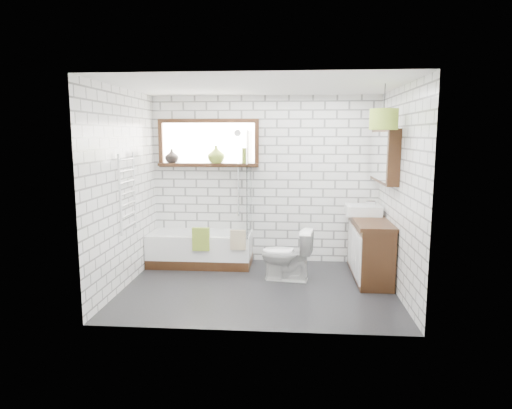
# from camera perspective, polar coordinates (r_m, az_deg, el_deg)

# --- Properties ---
(floor) EXTENTS (3.40, 2.60, 0.01)m
(floor) POSITION_cam_1_polar(r_m,az_deg,el_deg) (5.90, 0.31, -10.38)
(floor) COLOR black
(floor) RESTS_ON ground
(ceiling) EXTENTS (3.40, 2.60, 0.01)m
(ceiling) POSITION_cam_1_polar(r_m,az_deg,el_deg) (5.60, 0.33, 14.65)
(ceiling) COLOR white
(ceiling) RESTS_ON ground
(wall_back) EXTENTS (3.40, 0.01, 2.50)m
(wall_back) POSITION_cam_1_polar(r_m,az_deg,el_deg) (6.91, 1.12, 3.11)
(wall_back) COLOR white
(wall_back) RESTS_ON ground
(wall_front) EXTENTS (3.40, 0.01, 2.50)m
(wall_front) POSITION_cam_1_polar(r_m,az_deg,el_deg) (4.33, -0.96, -0.27)
(wall_front) COLOR white
(wall_front) RESTS_ON ground
(wall_left) EXTENTS (0.01, 2.60, 2.50)m
(wall_left) POSITION_cam_1_polar(r_m,az_deg,el_deg) (5.99, -16.19, 1.89)
(wall_left) COLOR white
(wall_left) RESTS_ON ground
(wall_right) EXTENTS (0.01, 2.60, 2.50)m
(wall_right) POSITION_cam_1_polar(r_m,az_deg,el_deg) (5.75, 17.53, 1.56)
(wall_right) COLOR white
(wall_right) RESTS_ON ground
(window) EXTENTS (1.52, 0.16, 0.68)m
(window) POSITION_cam_1_polar(r_m,az_deg,el_deg) (6.94, -5.98, 7.64)
(window) COLOR black
(window) RESTS_ON wall_back
(towel_radiator) EXTENTS (0.06, 0.52, 1.00)m
(towel_radiator) POSITION_cam_1_polar(r_m,az_deg,el_deg) (5.98, -15.77, 1.42)
(towel_radiator) COLOR white
(towel_radiator) RESTS_ON wall_left
(mirror_cabinet) EXTENTS (0.16, 1.20, 0.70)m
(mirror_cabinet) POSITION_cam_1_polar(r_m,az_deg,el_deg) (6.28, 15.72, 5.88)
(mirror_cabinet) COLOR black
(mirror_cabinet) RESTS_ON wall_right
(shower_riser) EXTENTS (0.02, 0.02, 1.30)m
(shower_riser) POSITION_cam_1_polar(r_m,az_deg,el_deg) (6.89, -2.23, 3.93)
(shower_riser) COLOR silver
(shower_riser) RESTS_ON wall_back
(bathtub) EXTENTS (1.51, 0.66, 0.49)m
(bathtub) POSITION_cam_1_polar(r_m,az_deg,el_deg) (6.87, -6.94, -5.50)
(bathtub) COLOR white
(bathtub) RESTS_ON floor
(shower_screen) EXTENTS (0.02, 0.72, 1.50)m
(shower_screen) POSITION_cam_1_polar(r_m,az_deg,el_deg) (6.59, -0.84, 2.73)
(shower_screen) COLOR white
(shower_screen) RESTS_ON bathtub
(towel_green) EXTENTS (0.24, 0.07, 0.33)m
(towel_green) POSITION_cam_1_polar(r_m,az_deg,el_deg) (6.49, -6.89, -4.33)
(towel_green) COLOR olive
(towel_green) RESTS_ON bathtub
(towel_beige) EXTENTS (0.22, 0.05, 0.28)m
(towel_beige) POSITION_cam_1_polar(r_m,az_deg,el_deg) (6.41, -2.26, -4.44)
(towel_beige) COLOR tan
(towel_beige) RESTS_ON bathtub
(vanity) EXTENTS (0.45, 1.41, 0.81)m
(vanity) POSITION_cam_1_polar(r_m,az_deg,el_deg) (6.42, 14.00, -5.26)
(vanity) COLOR black
(vanity) RESTS_ON floor
(basin) EXTENTS (0.48, 0.42, 0.14)m
(basin) POSITION_cam_1_polar(r_m,az_deg,el_deg) (6.59, 13.23, -0.68)
(basin) COLOR white
(basin) RESTS_ON vanity
(tap) EXTENTS (0.03, 0.03, 0.14)m
(tap) POSITION_cam_1_polar(r_m,az_deg,el_deg) (6.61, 14.62, -0.25)
(tap) COLOR silver
(tap) RESTS_ON vanity
(toilet) EXTENTS (0.49, 0.73, 0.69)m
(toilet) POSITION_cam_1_polar(r_m,az_deg,el_deg) (6.11, 3.84, -6.28)
(toilet) COLOR white
(toilet) RESTS_ON floor
(vase_olive) EXTENTS (0.28, 0.28, 0.26)m
(vase_olive) POSITION_cam_1_polar(r_m,az_deg,el_deg) (6.89, -5.01, 6.08)
(vase_olive) COLOR olive
(vase_olive) RESTS_ON window
(vase_dark) EXTENTS (0.21, 0.21, 0.21)m
(vase_dark) POSITION_cam_1_polar(r_m,az_deg,el_deg) (7.04, -10.48, 5.82)
(vase_dark) COLOR black
(vase_dark) RESTS_ON window
(bottle) EXTENTS (0.09, 0.09, 0.23)m
(bottle) POSITION_cam_1_polar(r_m,az_deg,el_deg) (6.83, -1.47, 5.95)
(bottle) COLOR olive
(bottle) RESTS_ON window
(pendant) EXTENTS (0.32, 0.32, 0.24)m
(pendant) POSITION_cam_1_polar(r_m,az_deg,el_deg) (5.50, 15.68, 10.22)
(pendant) COLOR olive
(pendant) RESTS_ON ceiling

